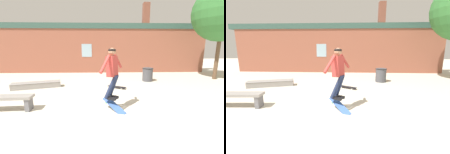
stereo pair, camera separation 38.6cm
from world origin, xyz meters
The scene contains 8 objects.
ground_plane centered at (0.00, 0.00, 0.00)m, with size 40.00×40.00×0.00m, color beige.
building_backdrop centered at (0.04, 7.42, 1.82)m, with size 15.58×0.52×4.82m.
park_bench centered at (-2.86, 0.63, 0.34)m, with size 1.95×0.48×0.46m.
skate_ledge centered at (-2.89, 3.14, 0.14)m, with size 2.07×1.00×0.29m.
trash_bin centered at (2.52, 4.39, 0.38)m, with size 0.59×0.59×0.72m.
skater centered at (0.44, 0.63, 1.22)m, with size 0.70×1.19×1.48m.
skateboard_flipping centered at (0.49, 0.54, 0.15)m, with size 0.68×0.65×0.46m.
skateboard_resting centered at (0.74, 2.97, 0.07)m, with size 0.84×0.58×0.08m.
Camera 2 is at (0.67, -3.57, 1.84)m, focal length 24.00 mm.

